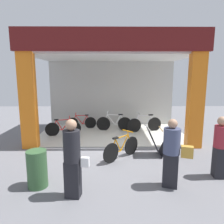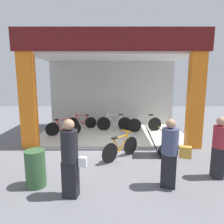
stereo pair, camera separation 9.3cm
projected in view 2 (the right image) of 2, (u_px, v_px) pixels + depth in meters
The scene contains 12 objects.
ground_plane at pixel (112, 147), 7.50m from camera, with size 20.85×20.85×0.00m, color slate.
shop_facade at pixel (112, 84), 8.98m from camera, with size 6.62×3.96×4.13m.
bicycle_inside_0 at pixel (82, 122), 10.14m from camera, with size 1.44×0.40×0.79m.
bicycle_inside_1 at pixel (115, 123), 9.72m from camera, with size 1.68×0.46×0.92m.
bicycle_inside_2 at pixel (63, 128), 8.96m from camera, with size 1.50×0.47×0.84m.
bicycle_inside_3 at pixel (145, 124), 9.52m from camera, with size 1.64×0.53×0.92m.
bicycle_parked_0 at pixel (121, 148), 6.41m from camera, with size 1.14×1.12×0.85m.
sandwich_board_sign at pixel (160, 142), 6.64m from camera, with size 0.88×0.62×0.92m.
pedestrian_1 at pixel (70, 157), 4.29m from camera, with size 0.57×0.41×1.70m.
pedestrian_2 at pixel (171, 152), 4.68m from camera, with size 0.71×0.48×1.62m.
pedestrian_3 at pixel (219, 147), 5.12m from camera, with size 0.36×0.36×1.59m.
trash_bin at pixel (36, 168), 4.78m from camera, with size 0.46×0.46×0.88m, color #335933.
Camera 2 is at (0.01, -7.17, 2.56)m, focal length 32.89 mm.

